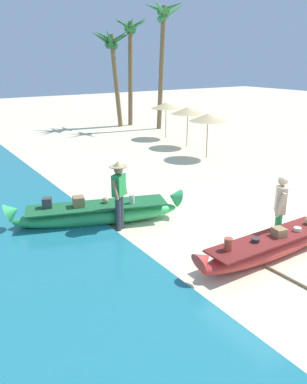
% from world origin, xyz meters
% --- Properties ---
extents(ground_plane, '(80.00, 80.00, 0.00)m').
position_xyz_m(ground_plane, '(0.00, 0.00, 0.00)').
color(ground_plane, beige).
extents(boat_red_foreground, '(4.17, 0.71, 0.73)m').
position_xyz_m(boat_red_foreground, '(-0.69, -0.59, 0.26)').
color(boat_red_foreground, red).
rests_on(boat_red_foreground, ground).
extents(boat_green_midground, '(4.49, 2.11, 0.84)m').
position_xyz_m(boat_green_midground, '(-3.07, 3.08, 0.30)').
color(boat_green_midground, '#38B760').
rests_on(boat_green_midground, ground).
extents(person_vendor_hatted, '(0.56, 0.47, 1.78)m').
position_xyz_m(person_vendor_hatted, '(-2.74, 2.47, 1.03)').
color(person_vendor_hatted, '#333842').
rests_on(person_vendor_hatted, ground).
extents(person_tourist_customer, '(0.54, 0.53, 1.66)m').
position_xyz_m(person_tourist_customer, '(-0.10, -0.26, 0.93)').
color(person_tourist_customer, green).
rests_on(person_tourist_customer, ground).
extents(parasol_row_0, '(1.60, 1.60, 1.91)m').
position_xyz_m(parasol_row_0, '(4.04, 7.10, 1.75)').
color(parasol_row_0, '#8E6B47').
rests_on(parasol_row_0, ground).
extents(parasol_row_1, '(1.60, 1.60, 1.91)m').
position_xyz_m(parasol_row_1, '(4.74, 9.40, 1.75)').
color(parasol_row_1, '#8E6B47').
rests_on(parasol_row_1, ground).
extents(parasol_row_2, '(1.60, 1.60, 1.91)m').
position_xyz_m(parasol_row_2, '(5.11, 11.74, 1.75)').
color(parasol_row_2, '#8E6B47').
rests_on(parasol_row_2, ground).
extents(palm_tree_tall_inland, '(2.81, 2.53, 7.29)m').
position_xyz_m(palm_tree_tall_inland, '(6.77, 14.44, 5.69)').
color(palm_tree_tall_inland, brown).
rests_on(palm_tree_tall_inland, ground).
extents(palm_tree_leaning_seaward, '(2.57, 2.34, 6.54)m').
position_xyz_m(palm_tree_leaning_seaward, '(5.83, 16.64, 5.21)').
color(palm_tree_leaning_seaward, brown).
rests_on(palm_tree_leaning_seaward, ground).
extents(palm_tree_mid_cluster, '(2.63, 2.62, 5.81)m').
position_xyz_m(palm_tree_mid_cluster, '(4.49, 16.53, 4.63)').
color(palm_tree_mid_cluster, brown).
rests_on(palm_tree_mid_cluster, ground).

